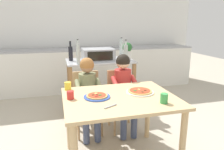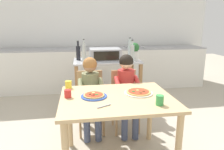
{
  "view_description": "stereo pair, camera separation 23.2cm",
  "coord_description": "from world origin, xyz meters",
  "px_view_note": "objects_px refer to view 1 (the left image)",
  "views": [
    {
      "loc": [
        -0.58,
        -1.88,
        1.45
      ],
      "look_at": [
        0.0,
        0.3,
        0.88
      ],
      "focal_mm": 33.61,
      "sensor_mm": 36.0,
      "label": 1
    },
    {
      "loc": [
        -0.35,
        -1.93,
        1.45
      ],
      "look_at": [
        0.0,
        0.3,
        0.88
      ],
      "focal_mm": 33.61,
      "sensor_mm": 36.0,
      "label": 2
    }
  ],
  "objects_px": {
    "bottle_clear_vinegar": "(71,53)",
    "pizza_plate_white": "(140,91)",
    "child_in_red_shirt": "(124,85)",
    "drinking_cup_green": "(164,98)",
    "toaster_oven": "(98,54)",
    "bottle_tall_green_wine": "(121,48)",
    "bottle_dark_olive_oil": "(78,54)",
    "dining_table": "(120,107)",
    "serving_spoon": "(111,106)",
    "dining_chair_right": "(121,95)",
    "child_in_olive_shirt": "(88,88)",
    "bottle_slim_sauce": "(126,53)",
    "potted_herb_plant": "(127,51)",
    "drinking_cup_red": "(70,95)",
    "drinking_cup_yellow": "(68,86)",
    "pizza_plate_blue_rimmed": "(97,96)",
    "kitchen_island_cart": "(100,77)",
    "dining_chair_left": "(87,98)"
  },
  "relations": [
    {
      "from": "bottle_tall_green_wine",
      "to": "serving_spoon",
      "type": "relative_size",
      "value": 2.43
    },
    {
      "from": "bottle_tall_green_wine",
      "to": "bottle_clear_vinegar",
      "type": "height_order",
      "value": "bottle_tall_green_wine"
    },
    {
      "from": "potted_herb_plant",
      "to": "toaster_oven",
      "type": "bearing_deg",
      "value": 166.47
    },
    {
      "from": "dining_chair_right",
      "to": "child_in_red_shirt",
      "type": "xyz_separation_m",
      "value": [
        -0.0,
        -0.12,
        0.18
      ]
    },
    {
      "from": "dining_chair_right",
      "to": "child_in_red_shirt",
      "type": "bearing_deg",
      "value": -90.0
    },
    {
      "from": "pizza_plate_white",
      "to": "bottle_clear_vinegar",
      "type": "bearing_deg",
      "value": 113.21
    },
    {
      "from": "dining_table",
      "to": "child_in_red_shirt",
      "type": "bearing_deg",
      "value": 67.91
    },
    {
      "from": "child_in_red_shirt",
      "to": "drinking_cup_red",
      "type": "xyz_separation_m",
      "value": [
        -0.72,
        -0.53,
        0.11
      ]
    },
    {
      "from": "child_in_olive_shirt",
      "to": "pizza_plate_white",
      "type": "height_order",
      "value": "child_in_olive_shirt"
    },
    {
      "from": "bottle_slim_sauce",
      "to": "bottle_clear_vinegar",
      "type": "bearing_deg",
      "value": 159.8
    },
    {
      "from": "potted_herb_plant",
      "to": "child_in_red_shirt",
      "type": "height_order",
      "value": "potted_herb_plant"
    },
    {
      "from": "bottle_tall_green_wine",
      "to": "bottle_dark_olive_oil",
      "type": "height_order",
      "value": "bottle_dark_olive_oil"
    },
    {
      "from": "bottle_clear_vinegar",
      "to": "pizza_plate_white",
      "type": "relative_size",
      "value": 1.06
    },
    {
      "from": "bottle_clear_vinegar",
      "to": "pizza_plate_blue_rimmed",
      "type": "distance_m",
      "value": 1.46
    },
    {
      "from": "child_in_red_shirt",
      "to": "drinking_cup_green",
      "type": "distance_m",
      "value": 0.87
    },
    {
      "from": "dining_table",
      "to": "serving_spoon",
      "type": "relative_size",
      "value": 7.9
    },
    {
      "from": "potted_herb_plant",
      "to": "pizza_plate_blue_rimmed",
      "type": "relative_size",
      "value": 1.09
    },
    {
      "from": "dining_table",
      "to": "drinking_cup_green",
      "type": "distance_m",
      "value": 0.46
    },
    {
      "from": "dining_table",
      "to": "bottle_slim_sauce",
      "type": "bearing_deg",
      "value": 69.0
    },
    {
      "from": "toaster_oven",
      "to": "dining_table",
      "type": "xyz_separation_m",
      "value": [
        -0.06,
        -1.42,
        -0.33
      ]
    },
    {
      "from": "child_in_red_shirt",
      "to": "drinking_cup_green",
      "type": "height_order",
      "value": "child_in_red_shirt"
    },
    {
      "from": "toaster_oven",
      "to": "pizza_plate_blue_rimmed",
      "type": "relative_size",
      "value": 1.89
    },
    {
      "from": "bottle_dark_olive_oil",
      "to": "dining_table",
      "type": "xyz_separation_m",
      "value": [
        0.28,
        -1.15,
        -0.38
      ]
    },
    {
      "from": "drinking_cup_yellow",
      "to": "drinking_cup_green",
      "type": "relative_size",
      "value": 0.93
    },
    {
      "from": "child_in_red_shirt",
      "to": "child_in_olive_shirt",
      "type": "bearing_deg",
      "value": 176.79
    },
    {
      "from": "bottle_clear_vinegar",
      "to": "dining_chair_right",
      "type": "height_order",
      "value": "bottle_clear_vinegar"
    },
    {
      "from": "bottle_clear_vinegar",
      "to": "drinking_cup_red",
      "type": "xyz_separation_m",
      "value": [
        -0.11,
        -1.41,
        -0.21
      ]
    },
    {
      "from": "bottle_clear_vinegar",
      "to": "drinking_cup_red",
      "type": "bearing_deg",
      "value": -94.58
    },
    {
      "from": "toaster_oven",
      "to": "bottle_tall_green_wine",
      "type": "bearing_deg",
      "value": 25.82
    },
    {
      "from": "pizza_plate_white",
      "to": "drinking_cup_red",
      "type": "height_order",
      "value": "drinking_cup_red"
    },
    {
      "from": "bottle_dark_olive_oil",
      "to": "pizza_plate_blue_rimmed",
      "type": "height_order",
      "value": "bottle_dark_olive_oil"
    },
    {
      "from": "kitchen_island_cart",
      "to": "dining_table",
      "type": "distance_m",
      "value": 1.41
    },
    {
      "from": "bottle_clear_vinegar",
      "to": "pizza_plate_white",
      "type": "height_order",
      "value": "bottle_clear_vinegar"
    },
    {
      "from": "kitchen_island_cart",
      "to": "dining_table",
      "type": "relative_size",
      "value": 0.96
    },
    {
      "from": "drinking_cup_red",
      "to": "drinking_cup_green",
      "type": "xyz_separation_m",
      "value": [
        0.82,
        -0.33,
        0.01
      ]
    },
    {
      "from": "drinking_cup_yellow",
      "to": "drinking_cup_red",
      "type": "relative_size",
      "value": 1.08
    },
    {
      "from": "bottle_tall_green_wine",
      "to": "child_in_red_shirt",
      "type": "bearing_deg",
      "value": -105.32
    },
    {
      "from": "bottle_tall_green_wine",
      "to": "drinking_cup_green",
      "type": "distance_m",
      "value": 1.93
    },
    {
      "from": "dining_table",
      "to": "serving_spoon",
      "type": "bearing_deg",
      "value": -124.06
    },
    {
      "from": "dining_table",
      "to": "kitchen_island_cart",
      "type": "bearing_deg",
      "value": 86.33
    },
    {
      "from": "drinking_cup_yellow",
      "to": "bottle_slim_sauce",
      "type": "bearing_deg",
      "value": 41.01
    },
    {
      "from": "dining_chair_left",
      "to": "dining_chair_right",
      "type": "relative_size",
      "value": 1.0
    },
    {
      "from": "kitchen_island_cart",
      "to": "drinking_cup_red",
      "type": "height_order",
      "value": "kitchen_island_cart"
    },
    {
      "from": "child_in_olive_shirt",
      "to": "bottle_slim_sauce",
      "type": "bearing_deg",
      "value": 39.49
    },
    {
      "from": "bottle_clear_vinegar",
      "to": "bottle_slim_sauce",
      "type": "height_order",
      "value": "bottle_slim_sauce"
    },
    {
      "from": "toaster_oven",
      "to": "pizza_plate_white",
      "type": "xyz_separation_m",
      "value": [
        0.18,
        -1.35,
        -0.21
      ]
    },
    {
      "from": "dining_table",
      "to": "drinking_cup_green",
      "type": "bearing_deg",
      "value": -37.75
    },
    {
      "from": "bottle_dark_olive_oil",
      "to": "drinking_cup_green",
      "type": "xyz_separation_m",
      "value": [
        0.62,
        -1.41,
        -0.23
      ]
    },
    {
      "from": "dining_chair_left",
      "to": "drinking_cup_yellow",
      "type": "distance_m",
      "value": 0.55
    },
    {
      "from": "drinking_cup_red",
      "to": "pizza_plate_white",
      "type": "bearing_deg",
      "value": 0.14
    }
  ]
}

